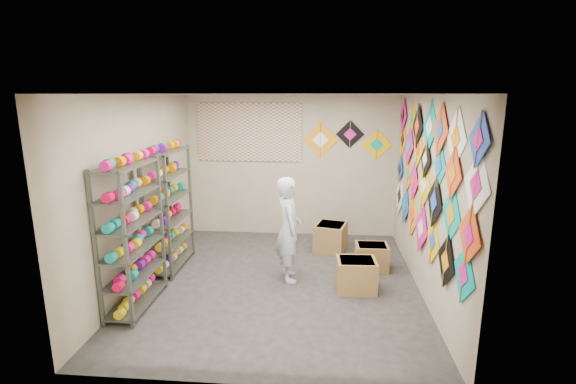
# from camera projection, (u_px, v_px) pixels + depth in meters

# --- Properties ---
(ground) EXTENTS (4.50, 4.50, 0.00)m
(ground) POSITION_uv_depth(u_px,v_px,m) (280.00, 282.00, 6.14)
(ground) COLOR #2A2725
(room_walls) EXTENTS (4.50, 4.50, 4.50)m
(room_walls) POSITION_uv_depth(u_px,v_px,m) (279.00, 173.00, 5.77)
(room_walls) COLOR tan
(room_walls) RESTS_ON ground
(shelf_rack_front) EXTENTS (0.40, 1.10, 1.90)m
(shelf_rack_front) POSITION_uv_depth(u_px,v_px,m) (132.00, 237.00, 5.25)
(shelf_rack_front) COLOR #4C5147
(shelf_rack_front) RESTS_ON ground
(shelf_rack_back) EXTENTS (0.40, 1.10, 1.90)m
(shelf_rack_back) POSITION_uv_depth(u_px,v_px,m) (169.00, 209.00, 6.51)
(shelf_rack_back) COLOR #4C5147
(shelf_rack_back) RESTS_ON ground
(string_spools) EXTENTS (0.12, 2.36, 0.12)m
(string_spools) POSITION_uv_depth(u_px,v_px,m) (152.00, 215.00, 5.86)
(string_spools) COLOR #FF1185
(string_spools) RESTS_ON ground
(kite_wall_display) EXTENTS (0.06, 4.29, 2.09)m
(kite_wall_display) POSITION_uv_depth(u_px,v_px,m) (425.00, 177.00, 5.60)
(kite_wall_display) COLOR #009F98
(kite_wall_display) RESTS_ON room_walls
(back_wall_kites) EXTENTS (1.68, 0.02, 0.74)m
(back_wall_kites) POSITION_uv_depth(u_px,v_px,m) (345.00, 140.00, 7.81)
(back_wall_kites) COLOR orange
(back_wall_kites) RESTS_ON room_walls
(poster) EXTENTS (2.00, 0.01, 1.10)m
(poster) POSITION_uv_depth(u_px,v_px,m) (249.00, 132.00, 7.92)
(poster) COLOR #7A4493
(poster) RESTS_ON room_walls
(shopkeeper) EXTENTS (0.74, 0.64, 1.56)m
(shopkeeper) POSITION_uv_depth(u_px,v_px,m) (289.00, 229.00, 6.09)
(shopkeeper) COLOR silver
(shopkeeper) RESTS_ON ground
(carton_a) EXTENTS (0.56, 0.48, 0.45)m
(carton_a) POSITION_uv_depth(u_px,v_px,m) (356.00, 275.00, 5.86)
(carton_a) COLOR brown
(carton_a) RESTS_ON ground
(carton_b) EXTENTS (0.50, 0.41, 0.41)m
(carton_b) POSITION_uv_depth(u_px,v_px,m) (372.00, 257.00, 6.56)
(carton_b) COLOR brown
(carton_b) RESTS_ON ground
(carton_c) EXTENTS (0.62, 0.66, 0.48)m
(carton_c) POSITION_uv_depth(u_px,v_px,m) (331.00, 237.00, 7.36)
(carton_c) COLOR brown
(carton_c) RESTS_ON ground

